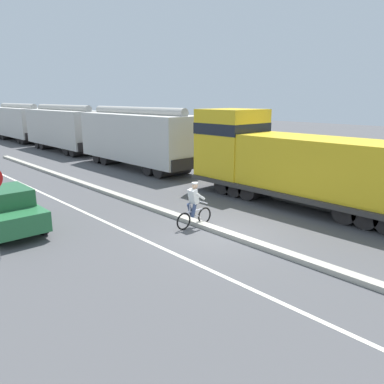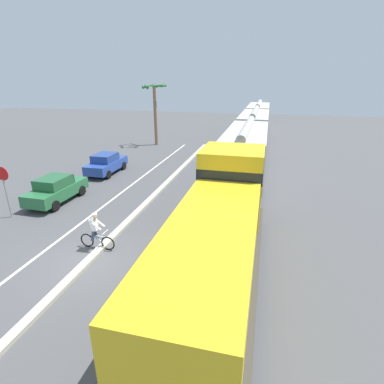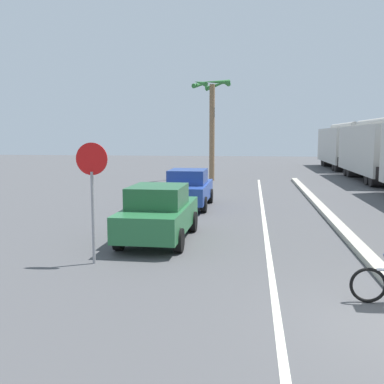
{
  "view_description": "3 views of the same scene",
  "coord_description": "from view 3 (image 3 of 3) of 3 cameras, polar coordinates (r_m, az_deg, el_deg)",
  "views": [
    {
      "loc": [
        -9.38,
        -8.76,
        4.73
      ],
      "look_at": [
        -0.08,
        1.31,
        1.29
      ],
      "focal_mm": 35.0,
      "sensor_mm": 36.0,
      "label": 1
    },
    {
      "loc": [
        6.74,
        -9.32,
        7.15
      ],
      "look_at": [
        3.35,
        4.33,
        1.84
      ],
      "focal_mm": 28.0,
      "sensor_mm": 36.0,
      "label": 2
    },
    {
      "loc": [
        -2.86,
        -7.19,
        3.04
      ],
      "look_at": [
        -4.72,
        6.66,
        1.28
      ],
      "focal_mm": 42.0,
      "sensor_mm": 36.0,
      "label": 3
    }
  ],
  "objects": [
    {
      "name": "median_curb",
      "position": [
        13.82,
        19.5,
        -5.61
      ],
      "size": [
        0.36,
        36.0,
        0.16
      ],
      "primitive_type": "cube",
      "color": "#B2AD9E",
      "rests_on": "ground"
    },
    {
      "name": "parked_car_green",
      "position": [
        13.07,
        -4.22,
        -2.64
      ],
      "size": [
        1.87,
        4.22,
        1.62
      ],
      "color": "#286B3D",
      "rests_on": "ground"
    },
    {
      "name": "lane_stripe",
      "position": [
        13.54,
        9.45,
        -5.87
      ],
      "size": [
        0.14,
        36.0,
        0.01
      ],
      "primitive_type": "cube",
      "color": "silver",
      "rests_on": "ground"
    },
    {
      "name": "parked_car_blue",
      "position": [
        19.1,
        -0.47,
        0.49
      ],
      "size": [
        1.85,
        4.21,
        1.62
      ],
      "color": "#28479E",
      "rests_on": "ground"
    },
    {
      "name": "stop_sign",
      "position": [
        10.76,
        -12.56,
        1.58
      ],
      "size": [
        0.76,
        0.08,
        2.88
      ],
      "color": "gray",
      "rests_on": "ground"
    },
    {
      "name": "palm_tree_near",
      "position": [
        30.57,
        2.56,
        10.72
      ],
      "size": [
        2.61,
        2.66,
        6.86
      ],
      "color": "#846647",
      "rests_on": "ground"
    },
    {
      "name": "hopper_car_middle",
      "position": [
        32.59,
        22.32,
        4.95
      ],
      "size": [
        2.9,
        10.6,
        4.18
      ],
      "color": "beige",
      "rests_on": "ground"
    },
    {
      "name": "hopper_car_trailing",
      "position": [
        43.91,
        18.51,
        5.55
      ],
      "size": [
        2.9,
        10.6,
        4.18
      ],
      "color": "beige",
      "rests_on": "ground"
    }
  ]
}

